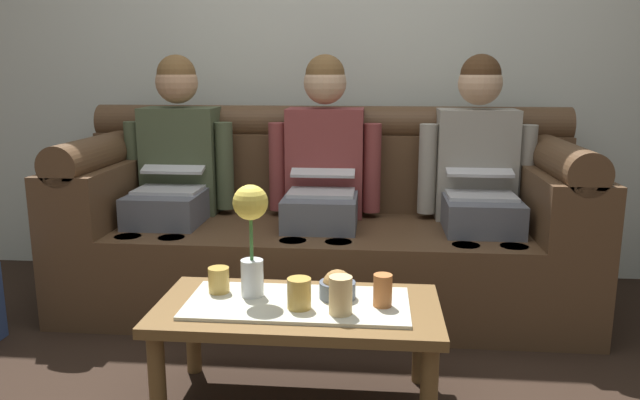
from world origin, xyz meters
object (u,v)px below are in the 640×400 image
cup_near_left (341,295)px  flower_vase (251,226)px  person_left (175,170)px  person_right (479,175)px  cup_far_left (219,280)px  coffee_table (298,318)px  cup_near_right (299,293)px  couch (323,230)px  cup_far_center (383,290)px  person_middle (323,172)px  snack_bowl (337,287)px

cup_near_left → flower_vase: bearing=157.3°
cup_near_left → person_left: bearing=129.7°
person_right → cup_far_left: person_right is taller
coffee_table → cup_near_right: size_ratio=9.41×
couch → coffee_table: size_ratio=2.55×
person_right → cup_far_center: 1.12m
flower_vase → cup_near_left: size_ratio=3.15×
person_left → flower_vase: 1.11m
cup_near_left → cup_near_right: 0.14m
person_left → cup_far_center: person_left is taller
cup_far_center → cup_far_left: (-0.58, 0.08, -0.01)m
couch → coffee_table: (-0.00, -0.99, -0.05)m
couch → cup_far_left: bearing=-107.3°
person_middle → cup_near_right: (0.01, -1.05, -0.23)m
person_middle → flower_vase: bearing=-99.8°
cup_near_right → person_left: bearing=125.9°
person_left → cup_far_left: person_left is taller
cup_far_left → person_left: bearing=116.2°
cup_near_left → person_right: bearing=61.2°
couch → cup_near_right: (0.01, -1.05, 0.06)m
coffee_table → snack_bowl: (0.13, 0.05, 0.10)m
person_right → coffee_table: (-0.74, -0.99, -0.34)m
person_left → couch: bearing=0.4°
person_left → person_right: bearing=-0.0°
person_middle → couch: bearing=90.0°
couch → cup_near_left: couch is taller
person_left → person_middle: (0.74, 0.00, -0.00)m
person_right → cup_far_center: (-0.46, -1.00, -0.23)m
person_middle → person_right: bearing=-0.0°
snack_bowl → cup_far_center: 0.17m
person_right → flower_vase: person_right is taller
person_middle → person_right: size_ratio=1.00×
cup_far_center → cup_far_left: size_ratio=1.22×
person_right → person_left: bearing=180.0°
couch → coffee_table: bearing=-90.0°
person_right → cup_near_right: person_right is taller
person_right → cup_near_left: (-0.59, -1.08, -0.22)m
coffee_table → snack_bowl: snack_bowl is taller
cup_far_center → coffee_table: bearing=177.7°
person_right → cup_near_left: size_ratio=9.81×
cup_near_right → cup_far_center: 0.28m
person_left → cup_far_center: size_ratio=11.21×
person_left → cup_near_left: person_left is taller
person_middle → person_right: 0.74m
couch → cup_far_center: size_ratio=22.56×
person_middle → cup_near_left: (0.15, -1.08, -0.22)m
person_left → cup_far_left: (0.45, -0.92, -0.24)m
cup_near_left → cup_near_right: (-0.14, 0.03, -0.01)m
coffee_table → cup_far_center: size_ratio=8.86×
person_left → coffee_table: (0.74, -0.99, -0.34)m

